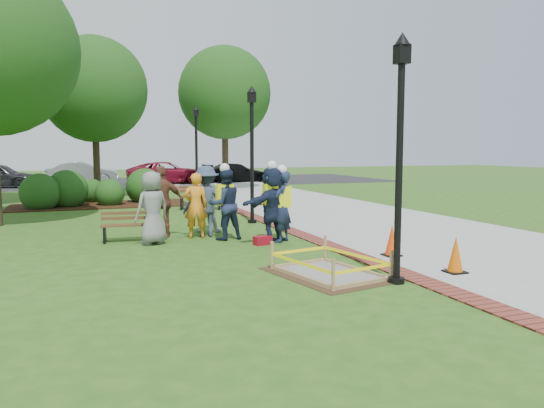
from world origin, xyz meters
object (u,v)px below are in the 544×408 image
object	(u,v)px
bench_near	(130,232)
hivis_worker_c	(225,202)
wet_concrete_pad	(329,262)
hivis_worker_a	(272,203)
hivis_worker_b	(282,204)
lamp_near	(400,140)
cone_front	(455,256)

from	to	relation	value
bench_near	hivis_worker_c	xyz separation A→B (m)	(2.33, -0.55, 0.73)
wet_concrete_pad	hivis_worker_a	world-z (taller)	hivis_worker_a
wet_concrete_pad	bench_near	world-z (taller)	bench_near
hivis_worker_a	hivis_worker_b	xyz separation A→B (m)	(0.26, -0.02, -0.05)
bench_near	hivis_worker_b	bearing A→B (deg)	-21.17
wet_concrete_pad	lamp_near	size ratio (longest dim) A/B	0.61
cone_front	hivis_worker_c	xyz separation A→B (m)	(-3.05, 5.10, 0.62)
lamp_near	hivis_worker_b	world-z (taller)	lamp_near
wet_concrete_pad	hivis_worker_a	xyz separation A→B (m)	(0.20, 3.55, 0.77)
bench_near	cone_front	bearing A→B (deg)	-46.42
hivis_worker_a	hivis_worker_c	xyz separation A→B (m)	(-0.98, 0.81, -0.03)
bench_near	cone_front	xyz separation A→B (m)	(5.38, -5.65, 0.10)
hivis_worker_a	hivis_worker_c	distance (m)	1.27
cone_front	hivis_worker_b	size ratio (longest dim) A/B	0.37
hivis_worker_b	hivis_worker_c	xyz separation A→B (m)	(-1.24, 0.83, 0.01)
lamp_near	hivis_worker_c	xyz separation A→B (m)	(-1.62, 5.32, -1.51)
lamp_near	hivis_worker_a	distance (m)	4.78
wet_concrete_pad	bench_near	distance (m)	5.82
lamp_near	hivis_worker_b	bearing A→B (deg)	94.87
wet_concrete_pad	hivis_worker_a	distance (m)	3.64
lamp_near	hivis_worker_b	distance (m)	4.76
bench_near	hivis_worker_a	size ratio (longest dim) A/B	0.70
wet_concrete_pad	hivis_worker_b	world-z (taller)	hivis_worker_b
bench_near	hivis_worker_b	distance (m)	3.89
cone_front	lamp_near	xyz separation A→B (m)	(-1.43, -0.22, 2.14)
hivis_worker_b	hivis_worker_c	distance (m)	1.49
cone_front	hivis_worker_b	distance (m)	4.68
wet_concrete_pad	lamp_near	bearing A→B (deg)	-48.68
bench_near	cone_front	distance (m)	7.80
cone_front	lamp_near	distance (m)	2.58
cone_front	hivis_worker_c	world-z (taller)	hivis_worker_c
hivis_worker_b	lamp_near	bearing A→B (deg)	-85.13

